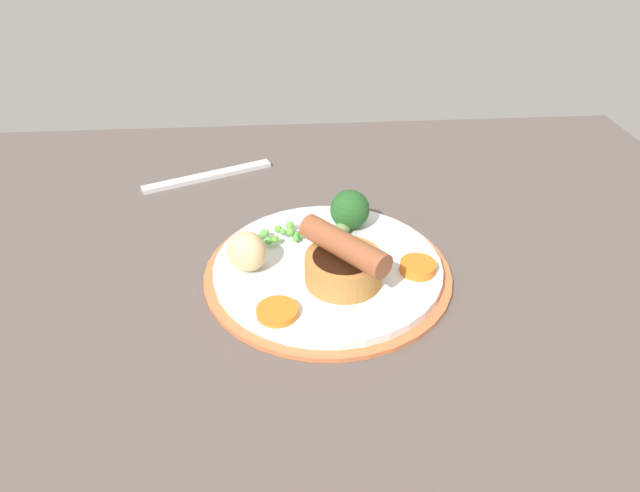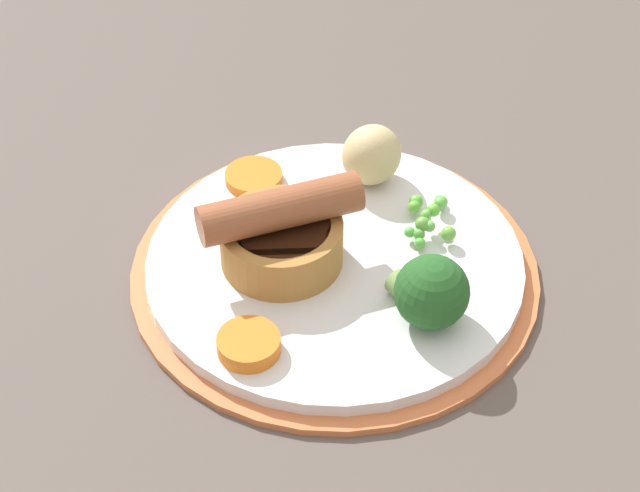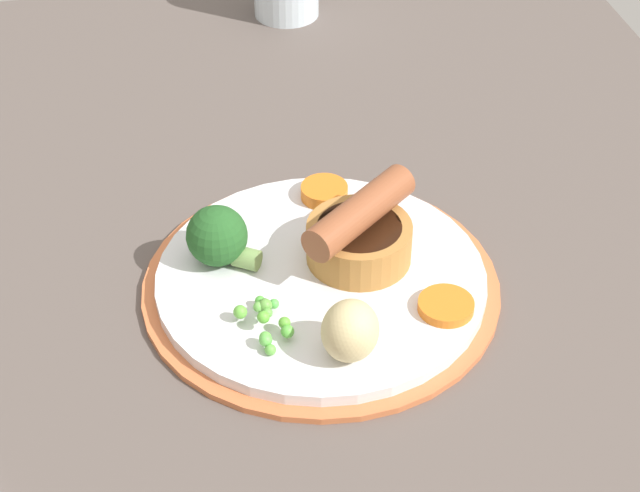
# 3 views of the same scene
# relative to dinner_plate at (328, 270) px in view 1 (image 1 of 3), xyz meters

# --- Properties ---
(dining_table) EXTENTS (1.10, 0.80, 0.03)m
(dining_table) POSITION_rel_dinner_plate_xyz_m (0.04, -0.01, -0.02)
(dining_table) COLOR #564C47
(dining_table) RESTS_ON ground
(dinner_plate) EXTENTS (0.26, 0.26, 0.01)m
(dinner_plate) POSITION_rel_dinner_plate_xyz_m (0.00, 0.00, 0.00)
(dinner_plate) COLOR #CC6B3D
(dinner_plate) RESTS_ON dining_table
(sausage_pudding) EXTENTS (0.08, 0.09, 0.05)m
(sausage_pudding) POSITION_rel_dinner_plate_xyz_m (-0.01, 0.03, 0.03)
(sausage_pudding) COLOR #AD7538
(sausage_pudding) RESTS_ON dinner_plate
(pea_pile) EXTENTS (0.05, 0.04, 0.02)m
(pea_pile) POSITION_rel_dinner_plate_xyz_m (0.05, -0.05, 0.02)
(pea_pile) COLOR #50A13A
(pea_pile) RESTS_ON dinner_plate
(broccoli_floret_far) EXTENTS (0.05, 0.05, 0.04)m
(broccoli_floret_far) POSITION_rel_dinner_plate_xyz_m (-0.03, -0.07, 0.03)
(broccoli_floret_far) COLOR #235623
(broccoli_floret_far) RESTS_ON dinner_plate
(potato_chunk_0) EXTENTS (0.06, 0.05, 0.04)m
(potato_chunk_0) POSITION_rel_dinner_plate_xyz_m (0.08, 0.00, 0.03)
(potato_chunk_0) COLOR #CCB77F
(potato_chunk_0) RESTS_ON dinner_plate
(carrot_slice_0) EXTENTS (0.05, 0.05, 0.01)m
(carrot_slice_0) POSITION_rel_dinner_plate_xyz_m (-0.09, 0.02, 0.01)
(carrot_slice_0) COLOR orange
(carrot_slice_0) RESTS_ON dinner_plate
(carrot_slice_1) EXTENTS (0.06, 0.06, 0.01)m
(carrot_slice_1) POSITION_rel_dinner_plate_xyz_m (0.05, 0.08, 0.01)
(carrot_slice_1) COLOR orange
(carrot_slice_1) RESTS_ON dinner_plate
(fork) EXTENTS (0.17, 0.09, 0.01)m
(fork) POSITION_rel_dinner_plate_xyz_m (0.14, -0.23, -0.00)
(fork) COLOR silver
(fork) RESTS_ON dining_table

